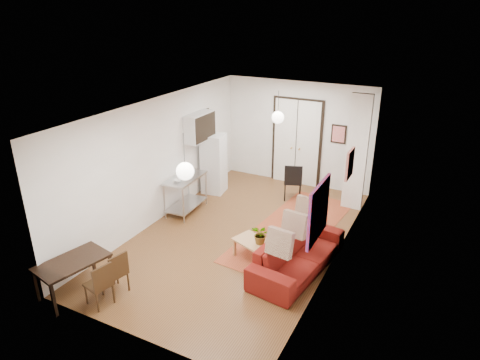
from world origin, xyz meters
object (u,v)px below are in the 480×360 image
at_px(kitchen_counter, 186,189).
at_px(dining_chair_far, 101,278).
at_px(coffee_table, 256,245).
at_px(dining_table, 72,265).
at_px(dining_chair_near, 117,267).
at_px(fridge, 214,164).
at_px(sofa, 298,254).
at_px(black_side_chair, 294,177).

distance_m(kitchen_counter, dining_chair_far, 3.63).
xyz_separation_m(kitchen_counter, dining_chair_far, (0.65, -3.57, -0.12)).
distance_m(coffee_table, dining_table, 3.42).
height_order(dining_chair_near, dining_chair_far, same).
relative_size(dining_table, dining_chair_far, 1.60).
bearing_deg(fridge, sofa, -45.03).
bearing_deg(dining_table, black_side_chair, 70.18).
xyz_separation_m(coffee_table, kitchen_counter, (-2.47, 1.21, 0.23)).
height_order(fridge, black_side_chair, fridge).
distance_m(kitchen_counter, dining_table, 3.61).
height_order(kitchen_counter, fridge, fridge).
bearing_deg(sofa, coffee_table, 103.01).
height_order(coffee_table, fridge, fridge).
height_order(fridge, dining_table, fridge).
height_order(sofa, dining_chair_far, dining_chair_far).
distance_m(dining_table, dining_chair_near, 0.75).
bearing_deg(black_side_chair, coffee_table, 77.02).
bearing_deg(dining_table, sofa, 37.21).
bearing_deg(black_side_chair, dining_chair_far, 55.71).
height_order(kitchen_counter, dining_table, kitchen_counter).
relative_size(fridge, dining_chair_near, 1.96).
distance_m(sofa, dining_chair_far, 3.61).
relative_size(sofa, fridge, 1.46).
xyz_separation_m(sofa, black_side_chair, (-1.24, 3.13, 0.24)).
height_order(kitchen_counter, black_side_chair, black_side_chair).
relative_size(coffee_table, kitchen_counter, 0.85).
distance_m(fridge, dining_chair_far, 4.99).
distance_m(fridge, dining_table, 4.99).
relative_size(coffee_table, dining_chair_far, 1.27).
bearing_deg(dining_chair_near, sofa, 140.03).
xyz_separation_m(dining_table, dining_chair_far, (0.60, 0.05, -0.12)).
bearing_deg(dining_chair_far, black_side_chair, 178.13).
xyz_separation_m(kitchen_counter, fridge, (0.00, 1.37, 0.22)).
height_order(fridge, dining_chair_far, fridge).
relative_size(kitchen_counter, black_side_chair, 1.23).
relative_size(kitchen_counter, fridge, 0.76).
xyz_separation_m(coffee_table, fridge, (-2.47, 2.58, 0.45)).
relative_size(sofa, dining_chair_near, 2.87).
bearing_deg(coffee_table, sofa, 5.01).
bearing_deg(coffee_table, dining_chair_far, -127.58).
xyz_separation_m(kitchen_counter, dining_chair_near, (0.65, -3.18, -0.12)).
distance_m(fridge, black_side_chair, 2.18).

